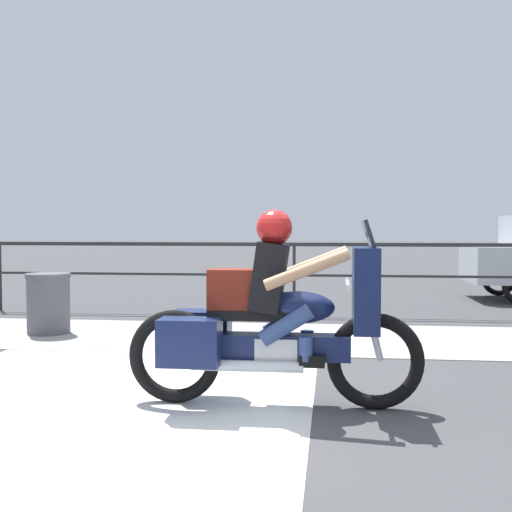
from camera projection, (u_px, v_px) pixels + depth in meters
The scene contains 6 objects.
ground_plane at pixel (252, 413), 4.98m from camera, with size 120.00×120.00×0.00m, color #424244.
sidewalk_band at pixel (284, 338), 8.35m from camera, with size 44.00×2.40×0.01m, color #A8A59E.
crosswalk_band at pixel (75, 414), 4.94m from camera, with size 3.64×6.00×0.01m, color silver.
fence_railing at pixel (294, 258), 10.49m from camera, with size 36.00×0.05×1.19m.
motorcycle at pixel (272, 319), 5.16m from camera, with size 2.40×0.76×1.59m.
trash_bin at pixel (48, 303), 8.67m from camera, with size 0.59×0.59×0.82m.
Camera 1 is at (0.61, -4.88, 1.45)m, focal length 45.00 mm.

